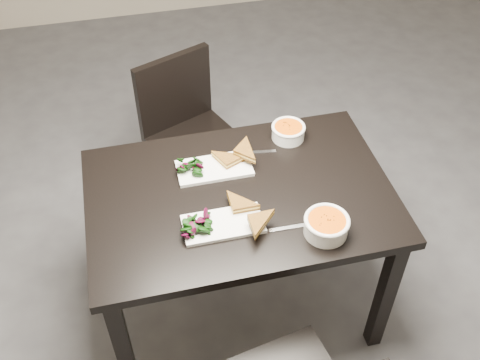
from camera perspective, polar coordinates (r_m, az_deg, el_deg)
The scene contains 13 objects.
ground at distance 3.17m, azimuth 5.41°, elevation -3.46°, with size 5.00×5.00×0.00m, color #47474C.
table at distance 2.29m, azimuth 0.00°, elevation -3.03°, with size 1.20×0.80×0.75m.
chair_far at distance 2.95m, azimuth -5.28°, elevation 5.30°, with size 0.55×0.55×0.85m.
plate_near at distance 2.10m, azimuth -1.72°, elevation -4.47°, with size 0.30×0.15×0.01m, color white.
sandwich_near at distance 2.09m, azimuth -0.08°, elevation -3.29°, with size 0.15×0.11×0.05m, color #8C5C1D, non-canonical shape.
salad_near at distance 2.07m, azimuth -4.46°, elevation -4.43°, with size 0.09×0.08×0.04m, color black, non-canonical shape.
soup_bowl_near at distance 2.07m, azimuth 8.71°, elevation -4.49°, with size 0.17×0.17×0.07m.
cutlery_near at distance 2.10m, azimuth 5.32°, elevation -4.75°, with size 0.18×0.02×0.00m, color silver.
plate_far at distance 2.31m, azimuth -2.61°, elevation 1.20°, with size 0.30×0.15×0.02m, color white.
sandwich_far at distance 2.29m, azimuth -0.96°, elevation 1.80°, with size 0.15×0.11×0.05m, color #8C5C1D, non-canonical shape.
salad_far at distance 2.28m, azimuth -5.09°, elevation 1.32°, with size 0.10×0.09×0.04m, color black, non-canonical shape.
soup_bowl_far at distance 2.45m, azimuth 4.89°, elevation 4.95°, with size 0.15×0.15×0.07m.
cutlery_far at distance 2.39m, azimuth 1.50°, elevation 2.81°, with size 0.18×0.02×0.00m, color silver.
Camera 1 is at (-0.78, -1.99, 2.33)m, focal length 42.30 mm.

